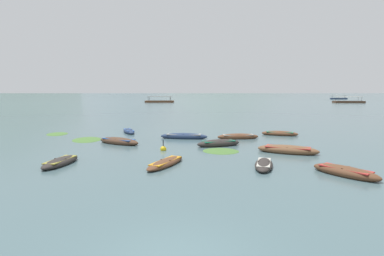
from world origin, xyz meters
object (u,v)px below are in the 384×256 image
at_px(rowboat_7, 345,172).
at_px(rowboat_3, 166,163).
at_px(rowboat_1, 219,143).
at_px(rowboat_8, 264,165).
at_px(ferry_0, 349,102).
at_px(rowboat_6, 184,136).
at_px(rowboat_2, 238,137).
at_px(ferry_1, 339,98).
at_px(rowboat_0, 119,141).
at_px(rowboat_5, 60,162).
at_px(rowboat_9, 129,131).
at_px(rowboat_4, 288,150).
at_px(ferry_2, 160,101).
at_px(mooring_buoy, 163,149).
at_px(rowboat_11, 280,134).

bearing_deg(rowboat_7, rowboat_3, 174.50).
xyz_separation_m(rowboat_1, rowboat_8, (2.69, -6.17, -0.06)).
bearing_deg(ferry_0, rowboat_6, -116.70).
relative_size(rowboat_2, ferry_1, 0.42).
relative_size(rowboat_0, rowboat_5, 1.26).
relative_size(rowboat_7, rowboat_9, 0.94).
bearing_deg(rowboat_6, rowboat_1, -46.11).
relative_size(rowboat_5, rowboat_9, 0.95).
bearing_deg(ferry_0, ferry_1, 74.92).
relative_size(rowboat_1, rowboat_4, 0.85).
relative_size(rowboat_1, ferry_2, 0.31).
height_order(rowboat_6, ferry_2, ferry_2).
xyz_separation_m(rowboat_6, rowboat_8, (5.84, -9.45, -0.05)).
distance_m(rowboat_7, mooring_buoy, 11.34).
height_order(rowboat_2, rowboat_5, rowboat_2).
bearing_deg(rowboat_7, rowboat_11, 94.19).
bearing_deg(rowboat_7, mooring_buoy, 153.51).
height_order(rowboat_1, rowboat_3, rowboat_1).
xyz_separation_m(rowboat_2, rowboat_11, (3.92, 2.67, -0.02)).
bearing_deg(rowboat_0, ferry_1, 66.57).
bearing_deg(ferry_2, rowboat_9, -78.45).
relative_size(rowboat_3, rowboat_8, 1.18).
distance_m(rowboat_11, ferry_1, 158.68).
bearing_deg(mooring_buoy, rowboat_2, 48.90).
bearing_deg(ferry_1, rowboat_2, -110.96).
distance_m(rowboat_0, rowboat_3, 8.20).
height_order(ferry_0, mooring_buoy, ferry_0).
bearing_deg(rowboat_7, rowboat_5, 179.01).
bearing_deg(mooring_buoy, rowboat_5, -134.62).
distance_m(ferry_1, mooring_buoy, 170.05).
distance_m(rowboat_6, rowboat_11, 9.13).
bearing_deg(rowboat_5, rowboat_6, 62.83).
height_order(rowboat_2, rowboat_8, rowboat_2).
distance_m(rowboat_0, rowboat_6, 5.70).
bearing_deg(rowboat_4, rowboat_2, 118.70).
relative_size(rowboat_5, rowboat_11, 0.92).
bearing_deg(rowboat_5, ferry_0, 63.25).
xyz_separation_m(rowboat_5, rowboat_8, (11.15, 0.90, -0.01)).
distance_m(rowboat_6, rowboat_8, 11.11).
bearing_deg(ferry_0, rowboat_4, -111.63).
bearing_deg(rowboat_4, rowboat_1, 156.50).
distance_m(rowboat_6, ferry_2, 91.91).
bearing_deg(ferry_1, ferry_2, -143.70).
height_order(rowboat_9, ferry_2, ferry_2).
distance_m(rowboat_5, rowboat_7, 14.89).
bearing_deg(rowboat_5, ferry_2, 100.42).
bearing_deg(rowboat_1, rowboat_11, 49.72).
bearing_deg(ferry_1, rowboat_7, -108.09).
bearing_deg(rowboat_0, mooring_buoy, -28.54).
distance_m(rowboat_0, rowboat_9, 6.49).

